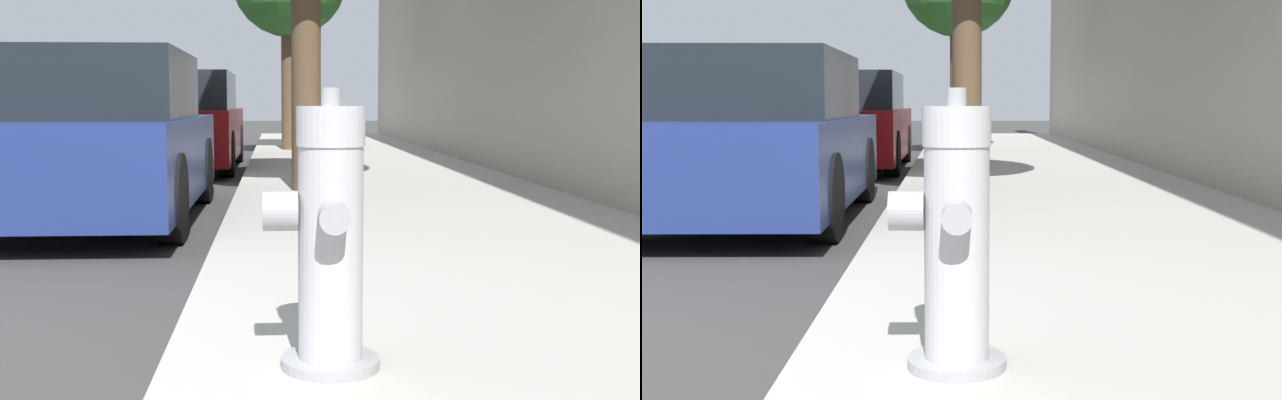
# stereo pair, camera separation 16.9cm
# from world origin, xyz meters

# --- Properties ---
(fire_hydrant) EXTENTS (0.39, 0.41, 0.94)m
(fire_hydrant) POSITION_xyz_m (2.36, 0.15, 0.57)
(fire_hydrant) COLOR #97979C
(fire_hydrant) RESTS_ON sidewalk_slab
(parked_car_near) EXTENTS (1.73, 3.82, 1.45)m
(parked_car_near) POSITION_xyz_m (0.65, 4.49, 0.70)
(parked_car_near) COLOR navy
(parked_car_near) RESTS_ON ground_plane
(parked_car_mid) EXTENTS (1.74, 4.35, 1.46)m
(parked_car_mid) POSITION_xyz_m (0.74, 9.82, 0.70)
(parked_car_mid) COLOR maroon
(parked_car_mid) RESTS_ON ground_plane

